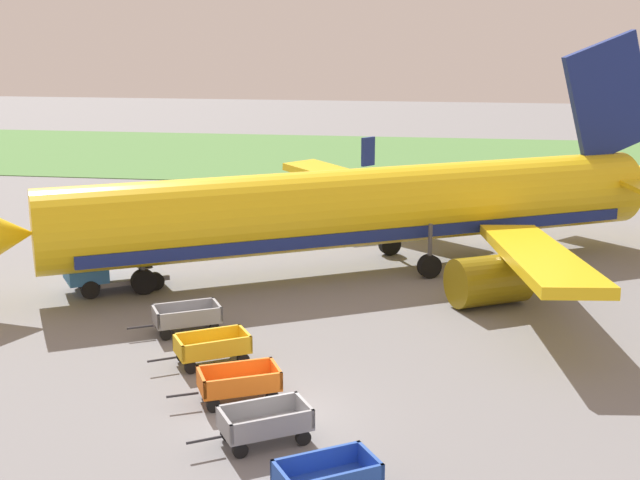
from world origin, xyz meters
name	(u,v)px	position (x,y,z in m)	size (l,w,h in m)	color
ground_plane	(276,416)	(0.00, 0.00, 0.00)	(220.00, 220.00, 0.00)	slate
grass_strip	(391,157)	(0.00, 52.57, 0.03)	(220.00, 28.00, 0.06)	#518442
airplane	(382,207)	(1.93, 16.71, 3.05)	(34.57, 28.69, 11.34)	yellow
baggage_cart_nearest	(327,479)	(2.20, -4.47, 0.60)	(3.39, 2.54, 1.07)	#234CB2
baggage_cart_second_in_row	(265,423)	(0.03, -1.68, 0.60)	(3.41, 2.50, 1.07)	gray
baggage_cart_third_in_row	(239,383)	(-1.36, 0.94, 0.60)	(3.52, 2.35, 1.07)	orange
baggage_cart_fourth_in_row	(212,348)	(-3.01, 3.78, 0.60)	(3.42, 2.50, 1.07)	gold
baggage_cart_far_end	(187,318)	(-4.84, 6.70, 0.60)	(3.46, 2.44, 1.07)	gray
service_truck_beside_carts	(97,268)	(-10.31, 11.13, 1.10)	(4.69, 4.03, 2.10)	slate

